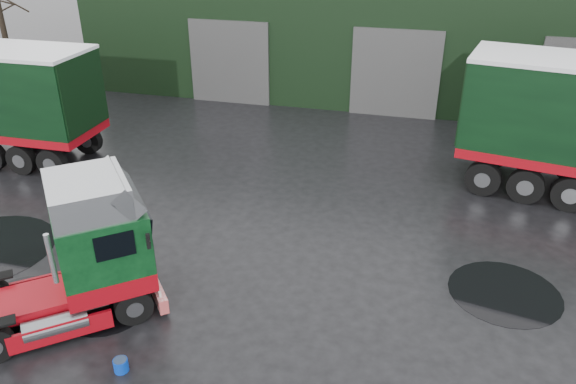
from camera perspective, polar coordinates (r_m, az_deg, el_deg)
The scene contains 7 objects.
ground at distance 15.03m, azimuth -2.53°, elevation -8.79°, with size 100.00×100.00×0.00m, color black.
warehouse at distance 32.14m, azimuth 12.04°, elevation 16.37°, with size 32.40×12.40×6.30m.
hero_tractor at distance 13.85m, azimuth -24.81°, elevation -6.33°, with size 2.39×5.64×3.51m, color #0A3315, non-canonical shape.
wash_bucket at distance 12.89m, azimuth -16.62°, elevation -16.51°, with size 0.31×0.31×0.29m, color #0835B9.
puddle_0 at distance 15.67m, azimuth -25.55°, elevation -10.18°, with size 2.34×2.34×0.01m, color black.
puddle_1 at distance 15.55m, azimuth 21.14°, elevation -9.51°, with size 2.82×2.82×0.01m, color black.
puddle_4 at distance 14.75m, azimuth -18.00°, elevation -11.11°, with size 2.16×2.16×0.01m, color black.
Camera 1 is at (3.78, -11.60, 8.79)m, focal length 35.00 mm.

